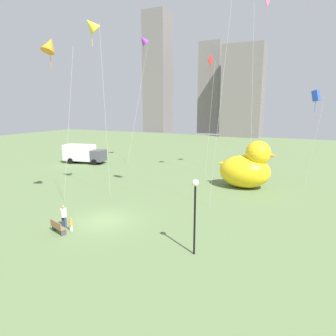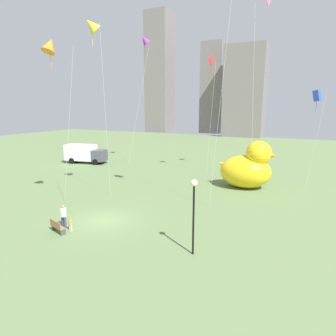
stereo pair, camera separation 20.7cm
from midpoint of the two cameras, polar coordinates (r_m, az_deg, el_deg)
name	(u,v)px [view 2 (the right image)]	position (r m, az deg, el deg)	size (l,w,h in m)	color
ground_plane	(104,221)	(23.70, -12.06, -9.95)	(140.00, 140.00, 0.00)	#627A4A
park_bench	(57,227)	(22.31, -20.40, -10.57)	(1.52, 0.86, 0.90)	olive
person_adult	(63,215)	(22.92, -19.35, -8.59)	(0.42, 0.42, 1.73)	#38476B
person_child	(70,223)	(22.34, -18.13, -10.15)	(0.25, 0.25, 1.00)	silver
giant_inflatable_duck	(247,168)	(32.79, 15.30, 0.02)	(6.26, 4.02, 5.19)	yellow
lamppost	(194,201)	(17.19, 5.36, -6.42)	(0.41, 0.41, 4.62)	black
box_truck	(85,154)	(47.56, -15.65, 2.67)	(6.72, 3.51, 2.85)	white
city_skyline	(201,83)	(97.43, 6.51, 15.98)	(39.49, 15.10, 38.98)	gray
kite_pink	(266,14)	(38.12, 18.65, 26.45)	(1.68, 2.11, 20.71)	silver
kite_purple	(144,40)	(45.22, -4.43, 23.44)	(3.67, 3.69, 18.62)	silver
kite_blue	(317,96)	(35.70, 27.07, 12.29)	(1.36, 1.31, 10.40)	silver
kite_yellow	(92,26)	(28.73, -14.35, 25.16)	(2.09, 2.09, 16.29)	silver
kite_orange	(50,46)	(26.78, -21.69, 21.16)	(2.52, 2.20, 14.15)	silver
kite_red	(211,67)	(37.52, 8.54, 18.85)	(0.89, 1.26, 14.71)	silver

